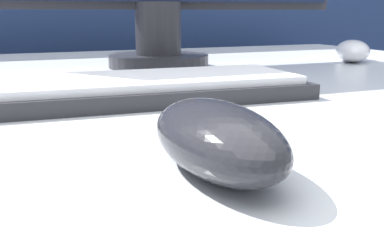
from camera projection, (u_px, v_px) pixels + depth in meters
The scene contains 4 objects.
partition_panel at pixel (40, 121), 1.17m from camera, with size 5.00×0.03×1.16m.
computer_mouse_near at pixel (217, 138), 0.25m from camera, with size 0.06×0.12×0.04m.
keyboard at pixel (123, 89), 0.47m from camera, with size 0.39×0.15×0.02m.
computer_mouse_far at pixel (353, 51), 0.82m from camera, with size 0.13×0.14×0.04m.
Camera 1 is at (-0.06, -0.50, 0.86)m, focal length 42.00 mm.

